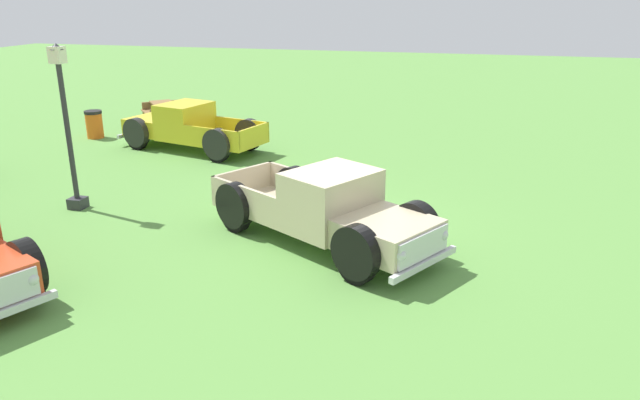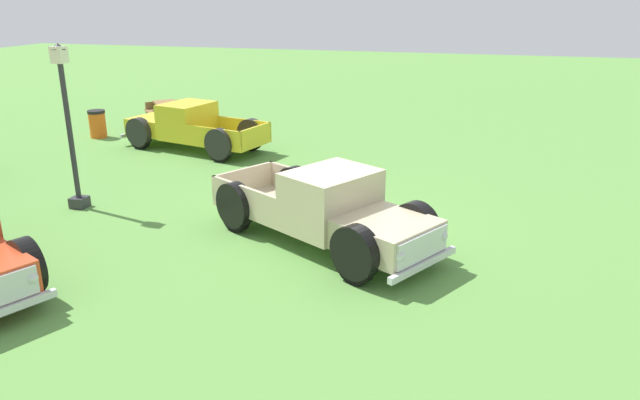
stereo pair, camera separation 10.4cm
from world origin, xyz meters
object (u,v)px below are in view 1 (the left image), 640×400
Objects in this scene: pickup_truck_foreground at (333,212)px; lamp_post_near at (67,125)px; pickup_truck_behind_right at (184,127)px; picnic_table at (165,111)px; trash_can at (94,124)px.

pickup_truck_foreground is 1.40× the size of lamp_post_near.
lamp_post_near is (-5.80, -0.15, 1.27)m from pickup_truck_behind_right.
pickup_truck_behind_right is 2.20× the size of picnic_table.
lamp_post_near reaches higher than picnic_table.
picnic_table is at bearing 16.34° from lamp_post_near.
picnic_table is (9.14, 2.68, -1.49)m from lamp_post_near.
lamp_post_near is 9.64m from picnic_table.
pickup_truck_behind_right is at bearing 45.05° from pickup_truck_foreground.
picnic_table is at bearing -23.84° from trash_can.
pickup_truck_behind_right reaches higher than picnic_table.
pickup_truck_foreground is 9.18m from pickup_truck_behind_right.
lamp_post_near is 3.97× the size of trash_can.
trash_can is at bearing 55.33° from pickup_truck_foreground.
trash_can reaches higher than picnic_table.
pickup_truck_foreground is 13.34m from picnic_table.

